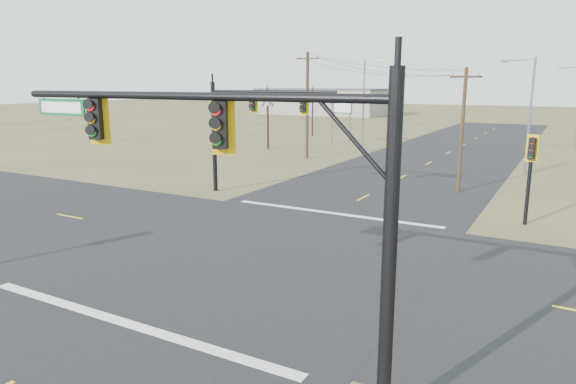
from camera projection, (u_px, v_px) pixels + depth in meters
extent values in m
plane|color=brown|center=(260.00, 252.00, 21.61)|extent=(320.00, 320.00, 0.00)
cube|color=black|center=(260.00, 252.00, 21.61)|extent=(160.00, 14.00, 0.02)
cube|color=black|center=(260.00, 252.00, 21.61)|extent=(14.00, 160.00, 0.02)
cube|color=silver|center=(125.00, 323.00, 15.20)|extent=(12.00, 0.40, 0.01)
cube|color=silver|center=(333.00, 213.00, 28.01)|extent=(12.00, 0.40, 0.01)
cylinder|color=black|center=(389.00, 258.00, 10.01)|extent=(0.29, 0.29, 7.30)
cylinder|color=black|center=(177.00, 96.00, 11.86)|extent=(10.42, 0.19, 0.19)
cube|color=#0C552A|center=(62.00, 107.00, 13.89)|extent=(1.80, 0.05, 0.45)
cylinder|color=black|center=(214.00, 137.00, 33.30)|extent=(0.28, 0.28, 7.09)
cylinder|color=black|center=(270.00, 92.00, 30.63)|extent=(8.61, 0.18, 0.18)
cube|color=#0C552A|center=(323.00, 98.00, 29.04)|extent=(1.80, 0.05, 0.45)
cylinder|color=black|center=(529.00, 182.00, 25.45)|extent=(0.19, 0.19, 4.40)
cylinder|color=#45321D|center=(462.00, 131.00, 32.88)|extent=(0.23, 0.23, 7.97)
cube|color=#45321D|center=(466.00, 77.00, 32.17)|extent=(1.93, 0.52, 0.12)
cylinder|color=#45321D|center=(307.00, 106.00, 47.73)|extent=(0.28, 0.28, 9.79)
cube|color=#45321D|center=(308.00, 59.00, 46.84)|extent=(2.39, 0.31, 0.12)
cylinder|color=slate|center=(332.00, 121.00, 59.07)|extent=(0.14, 0.14, 5.39)
cylinder|color=slate|center=(350.00, 122.00, 58.04)|extent=(0.14, 0.14, 5.39)
cube|color=#0C552A|center=(341.00, 106.00, 58.18)|extent=(2.83, 0.65, 1.80)
cylinder|color=slate|center=(530.00, 116.00, 39.70)|extent=(0.18, 0.18, 8.94)
cylinder|color=slate|center=(520.00, 60.00, 39.32)|extent=(2.15, 0.11, 0.11)
cube|color=slate|center=(505.00, 61.00, 39.85)|extent=(0.53, 0.33, 0.16)
cylinder|color=slate|center=(572.00, 67.00, 53.75)|extent=(2.11, 0.11, 0.11)
cube|color=slate|center=(560.00, 68.00, 54.27)|extent=(0.52, 0.33, 0.16)
cylinder|color=slate|center=(363.00, 103.00, 57.53)|extent=(0.19, 0.19, 9.59)
cylinder|color=slate|center=(375.00, 61.00, 56.02)|extent=(2.30, 0.12, 0.12)
cube|color=slate|center=(385.00, 61.00, 55.49)|extent=(0.53, 0.25, 0.17)
cylinder|color=black|center=(268.00, 128.00, 54.94)|extent=(0.23, 0.23, 4.60)
cylinder|color=black|center=(313.00, 119.00, 68.76)|extent=(0.21, 0.21, 4.60)
cube|color=gray|center=(322.00, 102.00, 116.97)|extent=(28.00, 14.00, 5.50)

